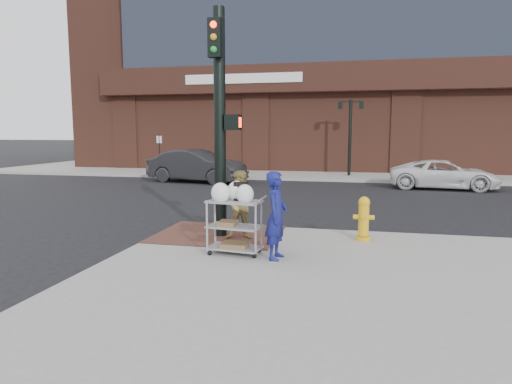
% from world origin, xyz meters
% --- Properties ---
extents(ground, '(220.00, 220.00, 0.00)m').
position_xyz_m(ground, '(0.00, 0.00, 0.00)').
color(ground, black).
rests_on(ground, ground).
extents(sidewalk_far, '(65.00, 36.00, 0.15)m').
position_xyz_m(sidewalk_far, '(12.50, 32.00, 0.07)').
color(sidewalk_far, gray).
rests_on(sidewalk_far, ground).
extents(brick_curb_ramp, '(2.80, 2.40, 0.01)m').
position_xyz_m(brick_curb_ramp, '(-0.60, 0.90, 0.16)').
color(brick_curb_ramp, brown).
rests_on(brick_curb_ramp, sidewalk_near).
extents(lamp_post, '(1.32, 0.22, 4.00)m').
position_xyz_m(lamp_post, '(2.00, 16.00, 2.62)').
color(lamp_post, black).
rests_on(lamp_post, sidewalk_far).
extents(parking_sign, '(0.05, 0.05, 2.20)m').
position_xyz_m(parking_sign, '(-8.50, 15.00, 1.25)').
color(parking_sign, black).
rests_on(parking_sign, sidewalk_far).
extents(traffic_signal_pole, '(0.61, 0.51, 5.00)m').
position_xyz_m(traffic_signal_pole, '(-0.48, 0.77, 2.83)').
color(traffic_signal_pole, black).
rests_on(traffic_signal_pole, sidewalk_near).
extents(woman_blue, '(0.45, 0.63, 1.63)m').
position_xyz_m(woman_blue, '(1.07, -0.80, 0.97)').
color(woman_blue, navy).
rests_on(woman_blue, sidewalk_near).
extents(pedestrian_tan, '(0.84, 0.71, 1.51)m').
position_xyz_m(pedestrian_tan, '(0.05, 0.58, 0.91)').
color(pedestrian_tan, olive).
rests_on(pedestrian_tan, sidewalk_near).
extents(sedan_dark, '(5.13, 2.60, 1.61)m').
position_xyz_m(sedan_dark, '(-5.29, 12.30, 0.81)').
color(sedan_dark, black).
rests_on(sedan_dark, ground).
extents(minivan_white, '(4.74, 2.53, 1.27)m').
position_xyz_m(minivan_white, '(6.17, 12.21, 0.63)').
color(minivan_white, white).
rests_on(minivan_white, ground).
extents(utility_cart, '(1.08, 0.69, 1.41)m').
position_xyz_m(utility_cart, '(0.22, -0.64, 0.79)').
color(utility_cart, gray).
rests_on(utility_cart, sidewalk_near).
extents(fire_hydrant, '(0.45, 0.32, 0.96)m').
position_xyz_m(fire_hydrant, '(2.66, 1.05, 0.64)').
color(fire_hydrant, gold).
rests_on(fire_hydrant, sidewalk_near).
extents(newsbox_red, '(0.48, 0.46, 0.94)m').
position_xyz_m(newsbox_red, '(-5.17, 15.04, 0.62)').
color(newsbox_red, red).
rests_on(newsbox_red, sidewalk_far).
extents(newsbox_yellow, '(0.45, 0.42, 0.94)m').
position_xyz_m(newsbox_yellow, '(-5.17, 15.23, 0.62)').
color(newsbox_yellow, '#CFCC17').
rests_on(newsbox_yellow, sidewalk_far).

